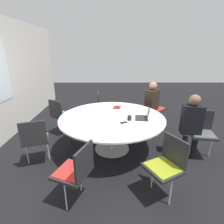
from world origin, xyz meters
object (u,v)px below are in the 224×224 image
chair_2 (103,105)px  person_1 (152,102)px  person_0 (192,121)px  cell_phone (123,123)px  spiral_notebook (117,107)px  chair_0 (202,130)px  chair_5 (76,169)px  chair_6 (167,162)px  chair_4 (35,138)px  chair_3 (60,113)px  chair_1 (154,106)px  laptop (144,116)px  coffee_cup (129,118)px

chair_2 → person_1: bearing=68.0°
chair_2 → person_0: bearing=38.8°
cell_phone → spiral_notebook: bearing=5.5°
chair_2 → cell_phone: 1.79m
chair_0 → person_1: 1.46m
chair_5 → person_1: size_ratio=0.72×
chair_6 → cell_phone: (0.93, 0.53, 0.19)m
chair_4 → chair_5: (-0.85, -0.88, 0.00)m
chair_4 → person_0: bearing=-12.8°
chair_3 → person_1: 2.32m
chair_0 → chair_1: bearing=-60.0°
chair_4 → spiral_notebook: chair_4 is taller
chair_0 → spiral_notebook: chair_0 is taller
chair_3 → person_1: (0.35, -2.29, 0.19)m
laptop → person_0: bearing=89.0°
chair_4 → coffee_cup: (0.33, -1.67, 0.23)m
chair_1 → coffee_cup: 1.71m
chair_1 → chair_6: size_ratio=1.00×
person_1 → spiral_notebook: bearing=-18.2°
chair_6 → cell_phone: chair_6 is taller
coffee_cup → person_0: bearing=-93.4°
spiral_notebook → coffee_cup: 0.79m
chair_3 → person_0: person_0 is taller
chair_0 → cell_phone: bearing=12.8°
chair_2 → chair_4: size_ratio=1.00×
chair_3 → chair_0: bearing=15.6°
chair_4 → person_0: (0.26, -2.82, 0.19)m
chair_2 → person_1: 1.35m
person_0 → laptop: bearing=-1.0°
chair_3 → person_0: bearing=13.3°
chair_6 → cell_phone: 1.09m
person_1 → spiral_notebook: person_1 is taller
chair_5 → chair_3: bearing=41.9°
chair_2 → person_0: size_ratio=0.72×
chair_4 → spiral_notebook: size_ratio=3.61×
spiral_notebook → cell_phone: spiral_notebook is taller
person_1 → chair_6: bearing=36.0°
spiral_notebook → chair_4: bearing=126.6°
chair_1 → chair_6: 2.58m
cell_phone → person_0: bearing=-87.5°
chair_4 → coffee_cup: chair_4 is taller
chair_1 → chair_3: (-0.58, 2.39, 0.00)m
chair_0 → laptop: (0.11, 1.11, 0.24)m
chair_6 → laptop: laptop is taller
chair_0 → spiral_notebook: size_ratio=3.61×
chair_0 → laptop: 1.14m
laptop → chair_6: bearing=15.2°
chair_1 → chair_5: bearing=12.4°
person_0 → coffee_cup: bearing=5.5°
chair_0 → spiral_notebook: 1.80m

